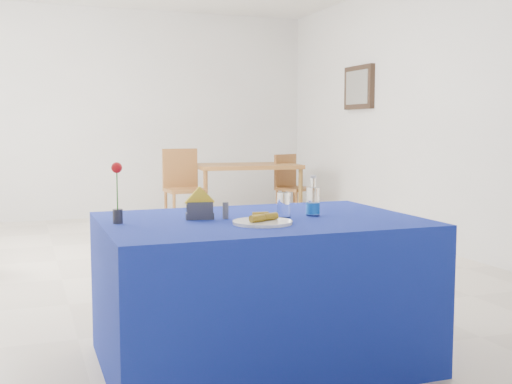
# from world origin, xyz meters

# --- Properties ---
(floor) EXTENTS (7.00, 7.00, 0.00)m
(floor) POSITION_xyz_m (0.00, 0.00, 0.00)
(floor) COLOR beige
(floor) RESTS_ON ground
(room_shell) EXTENTS (7.00, 7.00, 7.00)m
(room_shell) POSITION_xyz_m (0.00, 0.00, 1.75)
(room_shell) COLOR silver
(room_shell) RESTS_ON ground
(picture_frame) EXTENTS (0.06, 0.64, 0.52)m
(picture_frame) POSITION_xyz_m (2.47, 1.60, 1.70)
(picture_frame) COLOR black
(picture_frame) RESTS_ON room_shell
(picture_art) EXTENTS (0.02, 0.52, 0.40)m
(picture_art) POSITION_xyz_m (2.44, 1.60, 1.70)
(picture_art) COLOR #998C66
(picture_art) RESTS_ON room_shell
(plate) EXTENTS (0.29, 0.29, 0.01)m
(plate) POSITION_xyz_m (-0.30, -2.43, 0.77)
(plate) COLOR white
(plate) RESTS_ON blue_table
(drinking_glass) EXTENTS (0.07, 0.07, 0.13)m
(drinking_glass) POSITION_xyz_m (-0.12, -2.26, 0.82)
(drinking_glass) COLOR white
(drinking_glass) RESTS_ON blue_table
(salt_shaker) EXTENTS (0.03, 0.03, 0.08)m
(salt_shaker) POSITION_xyz_m (-0.50, -2.08, 0.80)
(salt_shaker) COLOR slate
(salt_shaker) RESTS_ON blue_table
(pepper_shaker) EXTENTS (0.03, 0.03, 0.08)m
(pepper_shaker) POSITION_xyz_m (-0.41, -2.20, 0.80)
(pepper_shaker) COLOR slate
(pepper_shaker) RESTS_ON blue_table
(blue_table) EXTENTS (1.60, 1.10, 0.76)m
(blue_table) POSITION_xyz_m (-0.24, -2.24, 0.38)
(blue_table) COLOR #102896
(blue_table) RESTS_ON floor
(water_bottle) EXTENTS (0.07, 0.07, 0.21)m
(water_bottle) POSITION_xyz_m (0.06, -2.25, 0.83)
(water_bottle) COLOR silver
(water_bottle) RESTS_ON blue_table
(napkin_holder) EXTENTS (0.16, 0.08, 0.17)m
(napkin_holder) POSITION_xyz_m (-0.54, -2.18, 0.81)
(napkin_holder) COLOR #36363B
(napkin_holder) RESTS_ON blue_table
(rose_vase) EXTENTS (0.05, 0.05, 0.30)m
(rose_vase) POSITION_xyz_m (-0.95, -2.17, 0.91)
(rose_vase) COLOR #26262B
(rose_vase) RESTS_ON blue_table
(oak_table) EXTENTS (1.35, 0.94, 0.76)m
(oak_table) POSITION_xyz_m (1.31, 2.37, 0.68)
(oak_table) COLOR #99632C
(oak_table) RESTS_ON floor
(chair_bg_left) EXTENTS (0.45, 0.45, 0.96)m
(chair_bg_left) POSITION_xyz_m (0.42, 2.19, 0.56)
(chair_bg_left) COLOR #97592C
(chair_bg_left) RESTS_ON floor
(chair_bg_right) EXTENTS (0.52, 0.52, 0.87)m
(chair_bg_right) POSITION_xyz_m (1.89, 2.32, 0.50)
(chair_bg_right) COLOR #97592C
(chair_bg_right) RESTS_ON floor
(banana_pieces) EXTENTS (0.17, 0.14, 0.04)m
(banana_pieces) POSITION_xyz_m (-0.29, -2.42, 0.79)
(banana_pieces) COLOR gold
(banana_pieces) RESTS_ON plate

